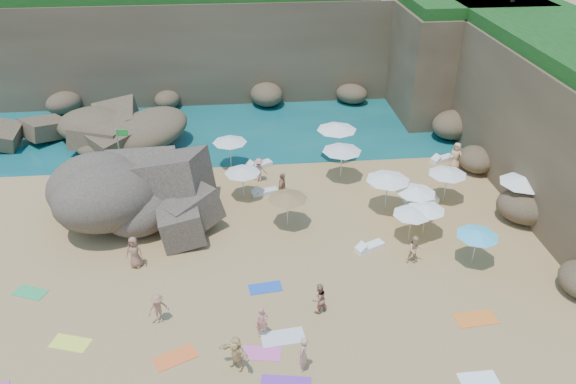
{
  "coord_description": "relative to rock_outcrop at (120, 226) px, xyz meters",
  "views": [
    {
      "loc": [
        -0.55,
        -22.62,
        17.15
      ],
      "look_at": [
        2.0,
        3.0,
        2.0
      ],
      "focal_mm": 35.0,
      "sensor_mm": 36.0,
      "label": 1
    }
  ],
  "objects": [
    {
      "name": "towel_2",
      "position": [
        3.72,
        -9.85,
        0.01
      ],
      "size": [
        1.88,
        1.46,
        0.03
      ],
      "primitive_type": "cube",
      "rotation": [
        0.0,
        0.0,
        0.43
      ],
      "color": "orange",
      "rests_on": "ground"
    },
    {
      "name": "parasol_10",
      "position": [
        17.93,
        -5.04,
        1.79
      ],
      "size": [
        2.06,
        2.06,
        1.95
      ],
      "color": "silver",
      "rests_on": "ground"
    },
    {
      "name": "parasol_4",
      "position": [
        22.07,
        -0.94,
        2.19
      ],
      "size": [
        2.52,
        2.52,
        2.38
      ],
      "color": "silver",
      "rests_on": "ground"
    },
    {
      "name": "person_lie_2",
      "position": [
        1.4,
        -3.68,
        0.22
      ],
      "size": [
        1.13,
        1.8,
        0.44
      ],
      "primitive_type": "imported",
      "rotation": [
        0.0,
        0.0,
        -0.2
      ],
      "color": "#916048",
      "rests_on": "ground"
    },
    {
      "name": "parasol_5",
      "position": [
        6.85,
        2.38,
        1.83
      ],
      "size": [
        2.11,
        2.11,
        1.99
      ],
      "color": "silver",
      "rests_on": "ground"
    },
    {
      "name": "cliff_back",
      "position": [
        9.19,
        21.38,
        4.0
      ],
      "size": [
        44.0,
        8.0,
        8.0
      ],
      "primitive_type": "cube",
      "color": "brown",
      "rests_on": "ground"
    },
    {
      "name": "rock_promontory",
      "position": [
        -3.81,
        12.38,
        0.0
      ],
      "size": [
        12.0,
        7.0,
        2.0
      ],
      "primitive_type": null,
      "color": "brown",
      "rests_on": "ground"
    },
    {
      "name": "person_lie_3",
      "position": [
        6.18,
        -10.6,
        0.2
      ],
      "size": [
        2.05,
        2.07,
        0.41
      ],
      "primitive_type": "imported",
      "rotation": [
        0.0,
        0.0,
        -0.67
      ],
      "color": "#E1BB76",
      "rests_on": "ground"
    },
    {
      "name": "flag_pole",
      "position": [
        -0.32,
        4.83,
        2.36
      ],
      "size": [
        0.72,
        0.09,
        3.7
      ],
      "color": "silver",
      "rests_on": "ground"
    },
    {
      "name": "parasol_1",
      "position": [
        13.14,
        6.91,
        2.28
      ],
      "size": [
        2.63,
        2.63,
        2.49
      ],
      "color": "silver",
      "rests_on": "ground"
    },
    {
      "name": "parasol_6",
      "position": [
        9.15,
        -0.83,
        1.88
      ],
      "size": [
        2.17,
        2.17,
        2.05
      ],
      "color": "silver",
      "rests_on": "ground"
    },
    {
      "name": "person_lie_0",
      "position": [
        2.92,
        -7.7,
        0.19
      ],
      "size": [
        1.37,
        1.65,
        0.38
      ],
      "primitive_type": "imported",
      "rotation": [
        0.0,
        0.0,
        0.38
      ],
      "color": "#A46E52",
      "rests_on": "ground"
    },
    {
      "name": "towel_10",
      "position": [
        16.6,
        -8.91,
        0.02
      ],
      "size": [
        1.88,
        1.05,
        0.03
      ],
      "primitive_type": "cube",
      "rotation": [
        0.0,
        0.0,
        0.08
      ],
      "color": "orange",
      "rests_on": "ground"
    },
    {
      "name": "parasol_7",
      "position": [
        14.84,
        0.2,
        2.14
      ],
      "size": [
        2.47,
        2.47,
        2.33
      ],
      "color": "silver",
      "rests_on": "ground"
    },
    {
      "name": "person_stand_2",
      "position": [
        7.88,
        4.32,
        0.77
      ],
      "size": [
        1.06,
        0.62,
        1.53
      ],
      "primitive_type": "imported",
      "rotation": [
        0.0,
        0.0,
        2.91
      ],
      "color": "tan",
      "rests_on": "ground"
    },
    {
      "name": "towel_13",
      "position": [
        15.41,
        -12.12,
        0.01
      ],
      "size": [
        1.5,
        0.76,
        0.03
      ],
      "primitive_type": "cube",
      "rotation": [
        0.0,
        0.0,
        0.01
      ],
      "color": "white",
      "rests_on": "ground"
    },
    {
      "name": "person_stand_5",
      "position": [
        -1.97,
        4.04,
        0.9
      ],
      "size": [
        1.74,
        0.97,
        1.8
      ],
      "primitive_type": "imported",
      "rotation": [
        0.0,
        0.0,
        0.31
      ],
      "color": "tan",
      "rests_on": "ground"
    },
    {
      "name": "person_stand_6",
      "position": [
        8.75,
        -10.93,
        0.81
      ],
      "size": [
        0.58,
        0.69,
        1.61
      ],
      "primitive_type": "imported",
      "rotation": [
        0.0,
        0.0,
        4.32
      ],
      "color": "tan",
      "rests_on": "ground"
    },
    {
      "name": "towel_8",
      "position": [
        7.6,
        -5.94,
        0.01
      ],
      "size": [
        1.61,
        0.95,
        0.03
      ],
      "primitive_type": "cube",
      "rotation": [
        0.0,
        0.0,
        0.13
      ],
      "color": "blue",
      "rests_on": "ground"
    },
    {
      "name": "parasol_8",
      "position": [
        15.37,
        -2.78,
        1.71
      ],
      "size": [
        1.97,
        1.97,
        1.87
      ],
      "color": "silver",
      "rests_on": "ground"
    },
    {
      "name": "lounger_4",
      "position": [
        17.13,
        0.81,
        0.16
      ],
      "size": [
        2.06,
        0.84,
        0.31
      ],
      "primitive_type": "cube",
      "rotation": [
        0.0,
        0.0,
        0.09
      ],
      "color": "silver",
      "rests_on": "ground"
    },
    {
      "name": "lounger_5",
      "position": [
        13.14,
        -3.41,
        0.12
      ],
      "size": [
        1.66,
        1.16,
        0.25
      ],
      "primitive_type": "cube",
      "rotation": [
        0.0,
        0.0,
        0.44
      ],
      "color": "white",
      "rests_on": "ground"
    },
    {
      "name": "person_stand_1",
      "position": [
        9.83,
        -7.76,
        0.75
      ],
      "size": [
        0.92,
        0.86,
        1.5
      ],
      "primitive_type": "imported",
      "rotation": [
        0.0,
        0.0,
        3.68
      ],
      "color": "#A46452",
      "rests_on": "ground"
    },
    {
      "name": "seawater",
      "position": [
        7.19,
        26.38,
        0.0
      ],
      "size": [
        120.0,
        120.0,
        0.0
      ],
      "primitive_type": "plane",
      "color": "#0C4751",
      "rests_on": "ground"
    },
    {
      "name": "towel_3",
      "position": [
        -3.25,
        -5.2,
        0.01
      ],
      "size": [
        1.68,
        1.27,
        0.03
      ],
      "primitive_type": "cube",
      "rotation": [
        0.0,
        0.0,
        -0.39
      ],
      "color": "green",
      "rests_on": "ground"
    },
    {
      "name": "marina_masts",
      "position": [
        -9.31,
        26.38,
        3.0
      ],
      "size": [
        3.1,
        0.1,
        6.0
      ],
      "color": "white",
      "rests_on": "ground"
    },
    {
      "name": "cliff_right",
      "position": [
        26.19,
        4.38,
        4.0
      ],
      "size": [
        8.0,
        30.0,
        8.0
      ],
      "primitive_type": "cube",
      "color": "brown",
      "rests_on": "ground"
    },
    {
      "name": "ground",
      "position": [
        7.19,
        -3.62,
        0.0
      ],
      "size": [
        120.0,
        120.0,
        0.0
      ],
      "primitive_type": "plane",
      "color": "tan",
      "rests_on": "ground"
    },
    {
      "name": "lounger_1",
      "position": [
        15.4,
        2.73,
        0.13
      ],
      "size": [
        1.74,
        1.22,
        0.26
      ],
      "primitive_type": "cube",
      "rotation": [
        0.0,
        0.0,
        -0.45
      ],
      "color": "silver",
      "rests_on": "ground"
    },
    {
      "name": "parasol_9",
      "position": [
        16.16,
        -0.87,
        1.86
      ],
      "size": [
        2.14,
        2.14,
        2.03
      ],
      "color": "silver",
      "rests_on": "ground"
    },
    {
      "name": "parasol_2",
      "position": [
        18.52,
        0.9,
        1.92
      ],
      "size": [
        2.21,
        2.21,
        2.09
      ],
      "color": "silver",
      "rests_on": "ground"
    },
    {
      "name": "towel_9",
      "position": [
        7.2,
        -9.98,
        0.01
      ],
      "size": [
        1.66,
        1.02,
        0.03
      ],
      "primitive_type": "cube",
      "rotation": [
        0.0,
        0.0,
        -0.16
      ],
      "color": "#EA5BAA",
      "rests_on": "ground"
    },
    {
      "name": "person_stand_3",
      "position": [
        9.08,
        1.63,
        0.96
      ],
      "size": [
        0.82,
        1.21,
        1.91
      ],
      "primitive_type": "imported",
      "rotation": [
        0.0,
        0.0,
        1.23
      ],
      "color": "#A76F53",
      "rests_on": "ground"
    },
    {
      "name": "person_stand_4",
      "position": [
        20.57,
        4.71,
        0.91
      ],
      "size": [
        0.95,
        0.99,
        1.81
      ],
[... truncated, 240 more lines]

